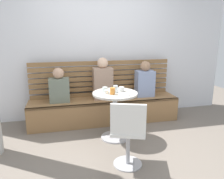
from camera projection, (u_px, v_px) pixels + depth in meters
ground at (122, 154)px, 3.02m from camera, size 8.00×8.00×0.00m
back_wall at (100, 42)px, 4.22m from camera, size 5.20×0.10×2.90m
booth_bench at (105, 110)px, 4.10m from camera, size 2.70×0.52×0.44m
booth_backrest at (102, 78)px, 4.19m from camera, size 2.65×0.04×0.67m
cafe_table at (115, 107)px, 3.38m from camera, size 0.68×0.68×0.74m
white_chair at (128, 132)px, 2.62m from camera, size 0.51×0.51×0.85m
person_adult at (103, 81)px, 3.98m from camera, size 0.34×0.22×0.75m
person_child_left at (145, 81)px, 4.17m from camera, size 0.34×0.22×0.67m
person_child_middle at (59, 87)px, 3.82m from camera, size 0.34×0.22×0.60m
cup_ceramic_white at (122, 89)px, 3.39m from camera, size 0.08×0.08×0.07m
cup_tumbler_orange at (112, 91)px, 3.21m from camera, size 0.07×0.07×0.10m
cup_water_clear at (115, 89)px, 3.30m from camera, size 0.07×0.07×0.11m
cup_espresso_small at (106, 92)px, 3.25m from camera, size 0.06×0.06×0.05m
cup_glass_short at (105, 90)px, 3.34m from camera, size 0.08×0.08×0.08m
plate_small at (124, 94)px, 3.20m from camera, size 0.17×0.17×0.01m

